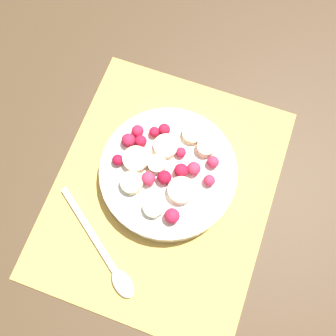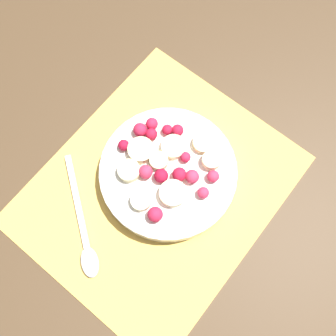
# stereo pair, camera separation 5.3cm
# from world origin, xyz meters

# --- Properties ---
(ground_plane) EXTENTS (3.00, 3.00, 0.00)m
(ground_plane) POSITION_xyz_m (0.00, 0.00, 0.00)
(ground_plane) COLOR #4C3823
(placemat) EXTENTS (0.38, 0.32, 0.01)m
(placemat) POSITION_xyz_m (0.00, 0.00, 0.00)
(placemat) COLOR #E0B251
(placemat) RESTS_ON ground_plane
(fruit_bowl) EXTENTS (0.20, 0.20, 0.05)m
(fruit_bowl) POSITION_xyz_m (0.02, 0.00, 0.03)
(fruit_bowl) COLOR white
(fruit_bowl) RESTS_ON placemat
(spoon) EXTENTS (0.12, 0.16, 0.01)m
(spoon) POSITION_xyz_m (-0.12, 0.03, 0.01)
(spoon) COLOR silver
(spoon) RESTS_ON placemat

